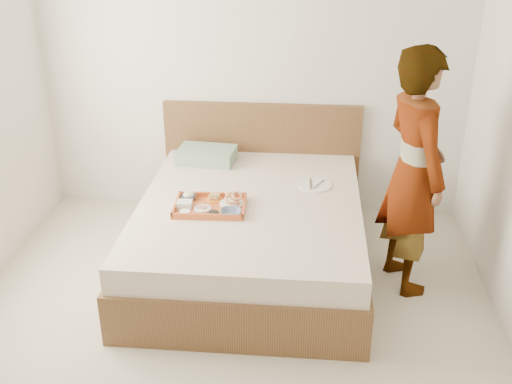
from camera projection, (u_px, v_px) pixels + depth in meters
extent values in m
cube|color=beige|center=(220.00, 353.00, 3.63)|extent=(3.50, 4.00, 0.01)
cube|color=silver|center=(252.00, 60.00, 4.88)|extent=(3.50, 0.01, 2.60)
cube|color=brown|center=(250.00, 234.00, 4.41)|extent=(1.65, 2.00, 0.53)
cube|color=brown|center=(262.00, 157.00, 5.20)|extent=(1.65, 0.06, 0.95)
cube|color=#8AA384|center=(207.00, 155.00, 4.95)|extent=(0.48, 0.35, 0.11)
cube|color=#C4602E|center=(210.00, 206.00, 4.18)|extent=(0.50, 0.37, 0.04)
cylinder|color=white|center=(232.00, 203.00, 4.23)|extent=(0.18, 0.18, 0.01)
imported|color=#182544|center=(231.00, 212.00, 4.07)|extent=(0.14, 0.14, 0.03)
cylinder|color=black|center=(214.00, 214.00, 4.06)|extent=(0.07, 0.07, 0.03)
cylinder|color=white|center=(202.00, 208.00, 4.15)|extent=(0.13, 0.13, 0.01)
cylinder|color=orange|center=(214.00, 199.00, 4.28)|extent=(0.12, 0.12, 0.01)
imported|color=#182544|center=(189.00, 197.00, 4.29)|extent=(0.11, 0.11, 0.03)
cube|color=silver|center=(185.00, 204.00, 4.17)|extent=(0.11, 0.09, 0.04)
cylinder|color=white|center=(185.00, 213.00, 4.08)|extent=(0.07, 0.07, 0.02)
cylinder|color=white|center=(315.00, 185.00, 4.53)|extent=(0.31, 0.31, 0.01)
imported|color=beige|center=(413.00, 172.00, 3.99)|extent=(0.58, 0.71, 1.67)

